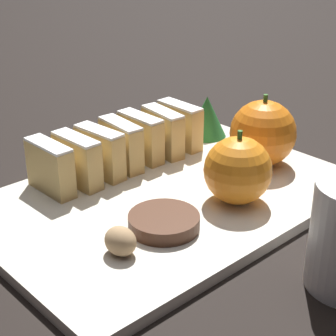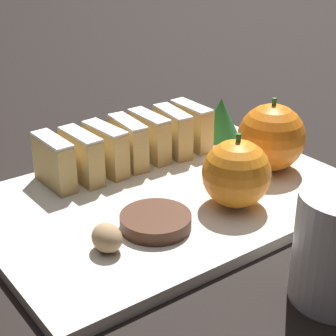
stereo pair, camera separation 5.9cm
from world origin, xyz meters
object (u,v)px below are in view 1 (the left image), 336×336
(chocolate_cookie, at_px, (164,222))
(orange_far, at_px, (263,133))
(orange_near, at_px, (238,170))
(walnut, at_px, (120,241))

(chocolate_cookie, bearing_deg, orange_far, 99.57)
(orange_near, relative_size, walnut, 2.47)
(orange_near, bearing_deg, walnut, -91.68)
(orange_near, xyz_separation_m, walnut, (-0.00, -0.15, -0.02))
(orange_near, distance_m, chocolate_cookie, 0.10)
(orange_near, xyz_separation_m, orange_far, (-0.04, 0.09, 0.00))
(orange_near, bearing_deg, orange_far, 114.33)
(orange_far, bearing_deg, orange_near, -65.67)
(orange_near, xyz_separation_m, chocolate_cookie, (-0.01, -0.09, -0.03))
(orange_near, relative_size, chocolate_cookie, 1.14)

